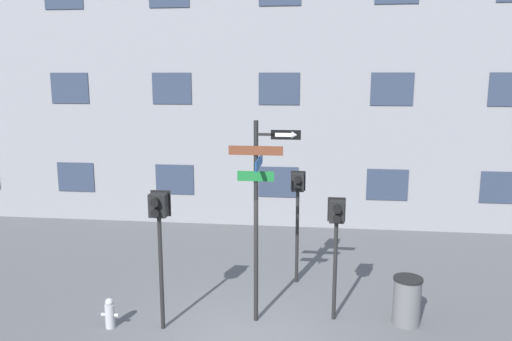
# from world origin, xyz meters

# --- Properties ---
(building_facade) EXTENTS (24.00, 0.63, 11.87)m
(building_facade) POSITION_xyz_m (-0.00, 7.62, 5.93)
(building_facade) COLOR gray
(building_facade) RESTS_ON ground_plane
(street_sign_pole) EXTENTS (1.36, 1.09, 4.03)m
(street_sign_pole) POSITION_xyz_m (0.10, 0.88, 2.48)
(street_sign_pole) COLOR black
(street_sign_pole) RESTS_ON ground_plane
(pedestrian_signal_left) EXTENTS (0.38, 0.40, 2.73)m
(pedestrian_signal_left) POSITION_xyz_m (-1.73, 0.34, 2.16)
(pedestrian_signal_left) COLOR black
(pedestrian_signal_left) RESTS_ON ground_plane
(pedestrian_signal_right) EXTENTS (0.35, 0.40, 2.50)m
(pedestrian_signal_right) POSITION_xyz_m (1.59, 1.12, 1.96)
(pedestrian_signal_right) COLOR black
(pedestrian_signal_right) RESTS_ON ground_plane
(pedestrian_signal_across) EXTENTS (0.34, 0.40, 2.68)m
(pedestrian_signal_across) POSITION_xyz_m (0.77, 2.88, 2.08)
(pedestrian_signal_across) COLOR black
(pedestrian_signal_across) RESTS_ON ground_plane
(fire_hydrant) EXTENTS (0.35, 0.19, 0.61)m
(fire_hydrant) POSITION_xyz_m (-2.76, 0.26, 0.29)
(fire_hydrant) COLOR #A5A5A8
(fire_hydrant) RESTS_ON ground_plane
(trash_bin) EXTENTS (0.57, 0.57, 0.96)m
(trash_bin) POSITION_xyz_m (3.01, 1.10, 0.48)
(trash_bin) COLOR #59595B
(trash_bin) RESTS_ON ground_plane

